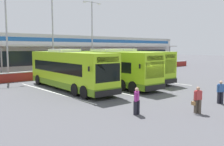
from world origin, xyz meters
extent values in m
plane|color=#4C4C51|center=(0.00, 0.00, 0.00)|extent=(200.00, 200.00, 0.00)
cube|color=silver|center=(0.00, 27.00, 2.75)|extent=(70.00, 10.00, 5.50)
cube|color=#19232D|center=(0.00, 21.98, 2.30)|extent=(66.00, 0.08, 2.20)
cube|color=navy|center=(0.00, 21.97, 5.15)|extent=(68.00, 0.08, 0.60)
cube|color=beige|center=(0.00, 20.50, 4.20)|extent=(67.00, 3.00, 0.24)
cube|color=gray|center=(0.00, 27.00, 5.75)|extent=(70.00, 10.00, 0.50)
cylinder|color=#999999|center=(-6.20, 19.30, 2.10)|extent=(0.20, 0.20, 4.20)
cylinder|color=#999999|center=(6.20, 19.30, 2.10)|extent=(0.20, 0.20, 4.20)
cylinder|color=#999999|center=(18.60, 19.30, 2.10)|extent=(0.20, 0.20, 4.20)
cylinder|color=#999999|center=(31.00, 19.30, 2.10)|extent=(0.20, 0.20, 4.20)
cube|color=maroon|center=(0.00, 14.50, 0.50)|extent=(60.00, 0.36, 1.00)
cube|color=#B2B2B2|center=(0.00, 14.50, 1.05)|extent=(60.00, 0.40, 0.10)
cube|color=#9ED11E|center=(-4.34, 6.08, 1.91)|extent=(3.31, 12.14, 3.19)
cube|color=#598419|center=(-4.34, 6.08, 0.59)|extent=(3.33, 12.16, 0.56)
cube|color=black|center=(-4.32, 6.48, 2.15)|extent=(3.19, 9.74, 0.96)
cube|color=black|center=(-4.72, 0.14, 2.05)|extent=(2.31, 0.25, 1.40)
cube|color=black|center=(-4.72, 0.13, 3.05)|extent=(2.05, 0.21, 0.40)
cube|color=silver|center=(-4.28, 7.08, 3.64)|extent=(2.22, 2.92, 0.28)
cube|color=black|center=(-4.73, 0.03, 0.55)|extent=(2.46, 0.32, 0.44)
cube|color=black|center=(-3.25, 0.40, 2.40)|extent=(0.09, 0.12, 0.36)
cube|color=black|center=(-6.15, 0.59, 2.40)|extent=(0.09, 0.12, 0.36)
cylinder|color=black|center=(-2.86, 10.60, 0.52)|extent=(0.39, 1.06, 1.04)
cylinder|color=black|center=(-5.24, 10.75, 0.52)|extent=(0.39, 1.06, 1.04)
cylinder|color=black|center=(-3.35, 2.81, 0.52)|extent=(0.39, 1.06, 1.04)
cylinder|color=black|center=(-5.74, 2.96, 0.52)|extent=(0.39, 1.06, 1.04)
cylinder|color=black|center=(-3.44, 1.42, 0.52)|extent=(0.39, 1.06, 1.04)
cylinder|color=black|center=(-5.83, 1.57, 0.52)|extent=(0.39, 1.06, 1.04)
cube|color=#9ED11E|center=(0.20, 5.24, 1.91)|extent=(3.31, 12.14, 3.19)
cube|color=#598419|center=(0.20, 5.24, 0.59)|extent=(3.33, 12.16, 0.56)
cube|color=black|center=(0.23, 5.63, 2.15)|extent=(3.19, 9.74, 0.96)
cube|color=black|center=(-0.18, -0.70, 2.05)|extent=(2.31, 0.25, 1.40)
cube|color=black|center=(-0.18, -0.71, 3.05)|extent=(2.05, 0.21, 0.40)
cube|color=silver|center=(0.26, 6.23, 3.64)|extent=(2.22, 2.92, 0.28)
cube|color=black|center=(-0.18, -0.81, 0.55)|extent=(2.46, 0.32, 0.44)
cube|color=black|center=(1.30, -0.45, 2.40)|extent=(0.09, 0.12, 0.36)
cube|color=black|center=(-1.61, -0.26, 2.40)|extent=(0.09, 0.12, 0.36)
cylinder|color=black|center=(1.69, 9.75, 0.52)|extent=(0.39, 1.06, 1.04)
cylinder|color=black|center=(-0.70, 9.90, 0.52)|extent=(0.39, 1.06, 1.04)
cylinder|color=black|center=(1.19, 1.97, 0.52)|extent=(0.39, 1.06, 1.04)
cylinder|color=black|center=(-1.20, 2.12, 0.52)|extent=(0.39, 1.06, 1.04)
cylinder|color=black|center=(1.10, 0.57, 0.52)|extent=(0.39, 1.06, 1.04)
cylinder|color=black|center=(-1.28, 0.72, 0.52)|extent=(0.39, 1.06, 1.04)
cube|color=#9ED11E|center=(4.14, 6.61, 1.91)|extent=(3.31, 12.14, 3.19)
cube|color=#598419|center=(4.14, 6.61, 0.59)|extent=(3.33, 12.16, 0.56)
cube|color=black|center=(4.16, 7.01, 2.15)|extent=(3.19, 9.74, 0.96)
cube|color=black|center=(3.76, 0.68, 2.05)|extent=(2.31, 0.25, 1.40)
cube|color=black|center=(3.76, 0.67, 3.05)|extent=(2.05, 0.21, 0.40)
cube|color=silver|center=(4.20, 7.61, 3.64)|extent=(2.22, 2.92, 0.28)
cube|color=black|center=(3.75, 0.57, 0.55)|extent=(2.46, 0.32, 0.44)
cube|color=black|center=(5.23, 0.93, 2.40)|extent=(0.09, 0.12, 0.36)
cube|color=black|center=(2.33, 1.12, 2.40)|extent=(0.09, 0.12, 0.36)
cylinder|color=black|center=(5.62, 11.13, 0.52)|extent=(0.39, 1.06, 1.04)
cylinder|color=black|center=(3.24, 11.28, 0.52)|extent=(0.39, 1.06, 1.04)
cylinder|color=black|center=(5.13, 3.35, 0.52)|extent=(0.39, 1.06, 1.04)
cylinder|color=black|center=(2.74, 3.50, 0.52)|extent=(0.39, 1.06, 1.04)
cylinder|color=black|center=(5.04, 1.95, 0.52)|extent=(0.39, 1.06, 1.04)
cylinder|color=black|center=(2.65, 2.10, 0.52)|extent=(0.39, 1.06, 1.04)
cube|color=silver|center=(-6.30, 6.00, 0.00)|extent=(0.14, 13.00, 0.01)
cube|color=silver|center=(-2.10, 6.00, 0.00)|extent=(0.14, 13.00, 0.01)
cube|color=silver|center=(2.10, 6.00, 0.00)|extent=(0.14, 13.00, 0.01)
cube|color=silver|center=(6.30, 6.00, 0.00)|extent=(0.14, 13.00, 0.01)
cube|color=#4C4238|center=(-3.26, -6.22, 0.42)|extent=(0.20, 0.22, 0.84)
cube|color=#4C4238|center=(-3.16, -6.39, 0.42)|extent=(0.20, 0.22, 0.84)
cube|color=#B23838|center=(-3.21, -6.30, 1.12)|extent=(0.40, 0.34, 0.56)
cube|color=#B23838|center=(-3.41, -6.22, 1.09)|extent=(0.12, 0.13, 0.54)
cube|color=#B23838|center=(-3.01, -6.39, 1.09)|extent=(0.12, 0.13, 0.54)
sphere|color=tan|center=(-3.21, -6.30, 1.51)|extent=(0.22, 0.22, 0.22)
cube|color=olive|center=(-3.47, -6.17, 0.63)|extent=(0.22, 0.30, 0.22)
cylinder|color=olive|center=(-3.47, -6.17, 0.81)|extent=(0.02, 0.02, 0.16)
cube|color=black|center=(0.29, -6.00, 0.42)|extent=(0.22, 0.23, 0.84)
cube|color=black|center=(0.35, -6.19, 0.42)|extent=(0.22, 0.23, 0.84)
cube|color=#2D5693|center=(0.32, -6.09, 1.12)|extent=(0.40, 0.37, 0.56)
cube|color=#2D5693|center=(0.14, -5.97, 1.09)|extent=(0.13, 0.13, 0.54)
cube|color=#2D5693|center=(0.50, -6.22, 1.09)|extent=(0.13, 0.13, 0.54)
sphere|color=tan|center=(0.32, -6.09, 1.51)|extent=(0.22, 0.22, 0.22)
cube|color=black|center=(-6.22, -4.01, 0.42)|extent=(0.21, 0.22, 0.84)
cube|color=black|center=(-6.02, -4.05, 0.42)|extent=(0.21, 0.22, 0.84)
cube|color=#A32D89|center=(-6.12, -4.03, 1.12)|extent=(0.40, 0.35, 0.56)
cube|color=#A32D89|center=(-6.32, -4.13, 1.09)|extent=(0.12, 0.13, 0.54)
cube|color=#A32D89|center=(-5.92, -3.93, 1.09)|extent=(0.12, 0.13, 0.54)
sphere|color=tan|center=(-6.12, -4.03, 1.51)|extent=(0.22, 0.22, 0.22)
cylinder|color=#9E9EA3|center=(-6.45, 16.26, 5.50)|extent=(0.20, 0.20, 11.00)
cylinder|color=#9E9EA3|center=(-0.18, 16.75, 5.50)|extent=(0.20, 0.20, 11.00)
cylinder|color=#9E9EA3|center=(6.75, 17.01, 5.50)|extent=(0.20, 0.20, 11.00)
cylinder|color=#9E9EA3|center=(6.75, 17.01, 10.85)|extent=(2.80, 0.10, 0.10)
cube|color=silver|center=(5.35, 17.01, 10.75)|extent=(0.44, 0.28, 0.20)
cube|color=silver|center=(8.15, 17.01, 10.75)|extent=(0.44, 0.28, 0.20)
camera|label=1|loc=(-16.53, -13.40, 3.95)|focal=38.87mm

